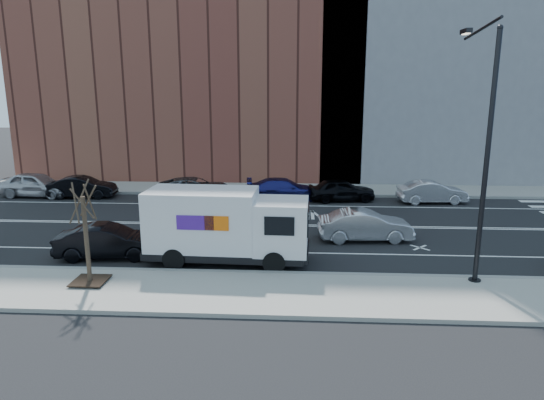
# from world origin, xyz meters

# --- Properties ---
(ground) EXTENTS (120.00, 120.00, 0.00)m
(ground) POSITION_xyz_m (0.00, 0.00, 0.00)
(ground) COLOR black
(ground) RESTS_ON ground
(sidewalk_near) EXTENTS (44.00, 3.60, 0.15)m
(sidewalk_near) POSITION_xyz_m (0.00, -8.80, 0.07)
(sidewalk_near) COLOR gray
(sidewalk_near) RESTS_ON ground
(sidewalk_far) EXTENTS (44.00, 3.60, 0.15)m
(sidewalk_far) POSITION_xyz_m (0.00, 8.80, 0.07)
(sidewalk_far) COLOR gray
(sidewalk_far) RESTS_ON ground
(curb_near) EXTENTS (44.00, 0.25, 0.17)m
(curb_near) POSITION_xyz_m (0.00, -7.00, 0.08)
(curb_near) COLOR gray
(curb_near) RESTS_ON ground
(curb_far) EXTENTS (44.00, 0.25, 0.17)m
(curb_far) POSITION_xyz_m (0.00, 7.00, 0.08)
(curb_far) COLOR gray
(curb_far) RESTS_ON ground
(road_markings) EXTENTS (40.00, 8.60, 0.01)m
(road_markings) POSITION_xyz_m (0.00, 0.00, 0.00)
(road_markings) COLOR white
(road_markings) RESTS_ON ground
(bldg_brick) EXTENTS (26.00, 10.00, 22.00)m
(bldg_brick) POSITION_xyz_m (-8.00, 15.60, 11.00)
(bldg_brick) COLOR brown
(bldg_brick) RESTS_ON ground
(bldg_concrete) EXTENTS (20.00, 10.00, 26.00)m
(bldg_concrete) POSITION_xyz_m (12.00, 15.60, 13.00)
(bldg_concrete) COLOR slate
(bldg_concrete) RESTS_ON ground
(streetlight) EXTENTS (0.44, 4.02, 9.34)m
(streetlight) POSITION_xyz_m (7.00, -6.91, 5.08)
(streetlight) COLOR black
(streetlight) RESTS_ON ground
(street_tree) EXTENTS (1.20, 1.20, 3.75)m
(street_tree) POSITION_xyz_m (-7.00, -8.40, 1.45)
(street_tree) COLOR black
(street_tree) RESTS_ON ground
(fedex_van) EXTENTS (6.72, 2.56, 3.03)m
(fedex_van) POSITION_xyz_m (-2.44, -5.60, 1.59)
(fedex_van) COLOR black
(fedex_van) RESTS_ON ground
(far_parked_a) EXTENTS (4.87, 2.20, 1.62)m
(far_parked_a) POSITION_xyz_m (-16.80, 5.91, 0.81)
(far_parked_a) COLOR #AEADB2
(far_parked_a) RESTS_ON ground
(far_parked_b) EXTENTS (4.35, 1.84, 1.40)m
(far_parked_b) POSITION_xyz_m (-13.60, 5.78, 0.70)
(far_parked_b) COLOR black
(far_parked_b) RESTS_ON ground
(far_parked_c) EXTENTS (5.31, 2.69, 1.44)m
(far_parked_c) POSITION_xyz_m (-6.15, 5.53, 0.72)
(far_parked_c) COLOR #54585C
(far_parked_c) RESTS_ON ground
(far_parked_d) EXTENTS (4.92, 2.42, 1.38)m
(far_parked_d) POSITION_xyz_m (-0.45, 5.92, 0.69)
(far_parked_d) COLOR navy
(far_parked_d) RESTS_ON ground
(far_parked_e) EXTENTS (4.39, 2.23, 1.43)m
(far_parked_e) POSITION_xyz_m (3.20, 5.81, 0.72)
(far_parked_e) COLOR black
(far_parked_e) RESTS_ON ground
(far_parked_f) EXTENTS (4.31, 1.87, 1.38)m
(far_parked_f) POSITION_xyz_m (8.80, 5.57, 0.69)
(far_parked_f) COLOR silver
(far_parked_f) RESTS_ON ground
(driving_sedan) EXTENTS (4.49, 1.87, 1.44)m
(driving_sedan) POSITION_xyz_m (3.65, -2.29, 0.72)
(driving_sedan) COLOR #B5B6BA
(driving_sedan) RESTS_ON ground
(near_parked_rear_a) EXTENTS (4.43, 1.95, 1.42)m
(near_parked_rear_a) POSITION_xyz_m (-7.50, -5.34, 0.71)
(near_parked_rear_a) COLOR black
(near_parked_rear_a) RESTS_ON ground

